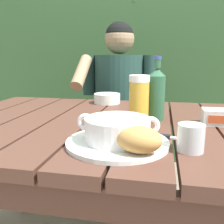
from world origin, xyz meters
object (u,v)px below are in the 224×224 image
at_px(person_eating, 118,99).
at_px(serving_plate, 117,142).
at_px(water_glass_small, 191,138).
at_px(chair_near_diner, 122,122).
at_px(bread_roll, 139,139).
at_px(table_knife, 169,137).
at_px(beer_bottle, 156,93).
at_px(soup_bowl, 117,129).
at_px(beer_glass, 139,99).
at_px(butter_tub, 217,117).
at_px(diner_bowl, 107,98).

relative_size(person_eating, serving_plate, 4.12).
bearing_deg(water_glass_small, person_eating, 110.64).
xyz_separation_m(chair_near_diner, bread_roll, (0.23, -1.22, 0.29)).
bearing_deg(table_knife, beer_bottle, 101.87).
bearing_deg(serving_plate, bread_roll, -49.40).
xyz_separation_m(soup_bowl, beer_glass, (0.04, 0.25, 0.04)).
bearing_deg(butter_tub, bread_roll, -125.10).
distance_m(beer_glass, beer_bottle, 0.09).
xyz_separation_m(person_eating, serving_plate, (0.17, -0.95, 0.04)).
relative_size(soup_bowl, water_glass_small, 3.21).
height_order(water_glass_small, butter_tub, water_glass_small).
bearing_deg(table_knife, water_glass_small, -61.57).
bearing_deg(beer_glass, person_eating, 106.14).
bearing_deg(beer_bottle, table_knife, -78.13).
relative_size(serving_plate, soup_bowl, 1.24).
bearing_deg(water_glass_small, bread_roll, -153.63).
bearing_deg(butter_tub, water_glass_small, -112.46).
height_order(person_eating, bread_roll, person_eating).
bearing_deg(beer_bottle, soup_bowl, -107.16).
bearing_deg(chair_near_diner, beer_bottle, -72.74).
distance_m(beer_bottle, water_glass_small, 0.35).
distance_m(person_eating, water_glass_small, 1.03).
bearing_deg(serving_plate, table_knife, 29.45).
bearing_deg(beer_bottle, serving_plate, -107.16).
bearing_deg(person_eating, serving_plate, -80.07).
bearing_deg(chair_near_diner, serving_plate, -81.91).
height_order(chair_near_diner, diner_bowl, chair_near_diner).
relative_size(beer_bottle, table_knife, 1.55).
bearing_deg(beer_bottle, chair_near_diner, 107.26).
relative_size(chair_near_diner, person_eating, 0.82).
height_order(beer_glass, butter_tub, beer_glass).
xyz_separation_m(butter_tub, diner_bowl, (-0.48, 0.33, -0.00)).
height_order(serving_plate, beer_glass, beer_glass).
distance_m(beer_glass, table_knife, 0.22).
xyz_separation_m(chair_near_diner, water_glass_small, (0.36, -1.16, 0.28)).
xyz_separation_m(chair_near_diner, person_eating, (-0.00, -0.20, 0.21)).
bearing_deg(beer_bottle, beer_glass, -135.66).
height_order(bread_roll, beer_bottle, beer_bottle).
distance_m(bread_roll, butter_tub, 0.44).
height_order(beer_glass, table_knife, beer_glass).
relative_size(water_glass_small, butter_tub, 0.70).
xyz_separation_m(beer_bottle, table_knife, (0.05, -0.23, -0.10)).
bearing_deg(beer_bottle, person_eating, 112.41).
distance_m(chair_near_diner, table_knife, 1.13).
relative_size(bread_roll, beer_glass, 0.76).
bearing_deg(soup_bowl, person_eating, 99.93).
xyz_separation_m(beer_bottle, water_glass_small, (0.10, -0.32, -0.07)).
distance_m(serving_plate, bread_roll, 0.11).
distance_m(person_eating, butter_tub, 0.82).
height_order(chair_near_diner, table_knife, chair_near_diner).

